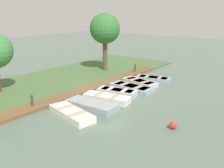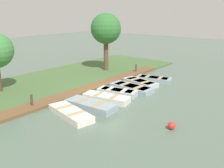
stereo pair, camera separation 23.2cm
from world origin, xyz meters
name	(u,v)px [view 2 (the right image)]	position (x,y,z in m)	size (l,w,h in m)	color
ground_plane	(110,92)	(0.00, 0.00, 0.00)	(80.00, 80.00, 0.00)	#566B5B
shore_bank	(64,79)	(-5.00, 0.00, 0.06)	(8.00, 24.00, 0.12)	#476638
dock_walkway	(94,87)	(-1.54, 0.00, 0.10)	(1.20, 16.29, 0.19)	brown
rowboat_0	(71,113)	(1.08, -4.70, 0.19)	(3.33, 1.69, 0.39)	silver
rowboat_1	(91,105)	(1.16, -3.18, 0.22)	(3.24, 1.44, 0.44)	#8C9EA8
rowboat_2	(106,98)	(1.05, -1.62, 0.21)	(3.17, 1.61, 0.42)	silver
rowboat_3	(117,92)	(0.81, -0.17, 0.20)	(2.89, 1.64, 0.40)	#B2BCC1
rowboat_4	(132,88)	(0.98, 1.33, 0.18)	(3.30, 1.31, 0.37)	#8C9EA8
rowboat_5	(140,82)	(0.67, 2.95, 0.17)	(3.10, 1.71, 0.35)	#B2BCC1
rowboat_6	(154,79)	(0.99, 4.51, 0.18)	(3.00, 1.72, 0.36)	#8C9EA8
mooring_post_near	(32,101)	(-1.59, -5.36, 0.45)	(0.14, 0.14, 0.90)	#47382D
mooring_post_far	(136,69)	(-1.59, 5.69, 0.45)	(0.14, 0.14, 0.90)	#47382D
buoy	(172,125)	(6.12, -2.59, 0.19)	(0.39, 0.39, 0.39)	red
park_tree_left	(106,29)	(-4.36, 4.68, 3.97)	(2.81, 2.81, 5.44)	brown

